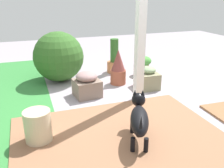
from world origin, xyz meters
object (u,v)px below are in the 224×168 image
(terracotta_pot_tall, at_px, (114,61))
(porch_pillar, at_px, (141,16))
(ceramic_urn, at_px, (38,127))
(stone_planter_mid, at_px, (87,85))
(stone_planter_nearest, at_px, (147,78))
(terracotta_pot_broad, at_px, (143,64))
(round_shrub, at_px, (59,57))
(terracotta_pot_spiky, at_px, (118,68))
(dog, at_px, (139,117))

(terracotta_pot_tall, bearing_deg, porch_pillar, 174.63)
(terracotta_pot_tall, relative_size, ceramic_urn, 1.87)
(stone_planter_mid, relative_size, terracotta_pot_tall, 0.62)
(stone_planter_mid, xyz_separation_m, terracotta_pot_tall, (1.05, -0.85, 0.06))
(porch_pillar, xyz_separation_m, stone_planter_nearest, (0.41, -0.37, -1.10))
(terracotta_pot_tall, distance_m, terracotta_pot_broad, 0.61)
(stone_planter_nearest, xyz_separation_m, ceramic_urn, (-1.09, 1.91, 0.01))
(round_shrub, bearing_deg, ceramic_urn, 165.11)
(terracotta_pot_spiky, relative_size, ceramic_urn, 1.69)
(ceramic_urn, bearing_deg, terracotta_pot_spiky, -46.01)
(porch_pillar, xyz_separation_m, stone_planter_mid, (0.41, 0.71, -1.08))
(dog, bearing_deg, terracotta_pot_broad, -27.55)
(stone_planter_nearest, relative_size, stone_planter_mid, 0.99)
(dog, bearing_deg, terracotta_pot_spiky, -13.77)
(terracotta_pot_tall, bearing_deg, terracotta_pot_broad, -125.50)
(terracotta_pot_spiky, bearing_deg, porch_pillar, -177.28)
(round_shrub, xyz_separation_m, terracotta_pot_spiky, (-0.54, -0.98, -0.16))
(stone_planter_mid, distance_m, terracotta_pot_spiky, 0.78)
(round_shrub, distance_m, terracotta_pot_tall, 1.18)
(porch_pillar, height_order, dog, porch_pillar)
(terracotta_pot_tall, height_order, terracotta_pot_spiky, terracotta_pot_tall)
(stone_planter_nearest, relative_size, terracotta_pot_tall, 0.62)
(terracotta_pot_broad, relative_size, dog, 0.54)
(stone_planter_nearest, distance_m, ceramic_urn, 2.20)
(round_shrub, distance_m, terracotta_pot_broad, 1.68)
(porch_pillar, bearing_deg, round_shrub, 37.54)
(terracotta_pot_broad, xyz_separation_m, dog, (-2.13, 1.11, 0.07))
(stone_planter_nearest, xyz_separation_m, round_shrub, (0.90, 1.38, 0.28))
(stone_planter_mid, xyz_separation_m, dog, (-1.44, -0.23, 0.10))
(porch_pillar, relative_size, ceramic_urn, 6.79)
(terracotta_pot_tall, relative_size, terracotta_pot_broad, 1.82)
(ceramic_urn, bearing_deg, terracotta_pot_tall, -38.23)
(stone_planter_mid, bearing_deg, stone_planter_nearest, -89.62)
(dog, xyz_separation_m, ceramic_urn, (0.36, 1.06, -0.10))
(stone_planter_mid, relative_size, terracotta_pot_broad, 1.14)
(porch_pillar, distance_m, stone_planter_mid, 1.36)
(terracotta_pot_tall, bearing_deg, round_shrub, 96.74)
(ceramic_urn, bearing_deg, terracotta_pot_broad, -50.75)
(porch_pillar, bearing_deg, terracotta_pot_broad, -29.93)
(porch_pillar, relative_size, dog, 3.59)
(stone_planter_mid, xyz_separation_m, terracotta_pot_spiky, (0.37, -0.68, 0.11))
(porch_pillar, bearing_deg, stone_planter_mid, 60.23)
(terracotta_pot_spiky, bearing_deg, terracotta_pot_broad, -64.19)
(terracotta_pot_broad, bearing_deg, stone_planter_nearest, 159.01)
(terracotta_pot_broad, distance_m, terracotta_pot_spiky, 0.75)
(porch_pillar, xyz_separation_m, terracotta_pot_tall, (1.45, -0.14, -1.02))
(dog, bearing_deg, stone_planter_nearest, -30.41)
(stone_planter_nearest, xyz_separation_m, terracotta_pot_tall, (1.04, 0.23, 0.07))
(stone_planter_nearest, height_order, terracotta_pot_tall, terracotta_pot_tall)
(terracotta_pot_broad, xyz_separation_m, terracotta_pot_spiky, (-0.32, 0.67, 0.08))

